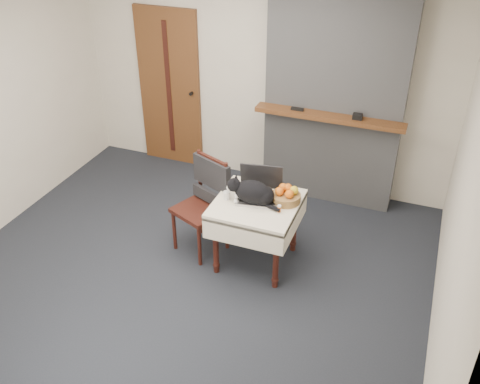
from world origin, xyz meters
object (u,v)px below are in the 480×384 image
Objects in this scene: cat at (254,193)px; cream_jar at (227,195)px; laptop at (260,190)px; door at (170,89)px; side_table at (257,212)px; chair at (207,192)px; pill_bottle at (279,208)px; fruit_basket at (286,195)px.

cat reaches higher than cream_jar.
cream_jar is at bearing -161.39° from laptop.
door reaches higher than cream_jar.
side_table is 0.23m from cat.
chair reaches higher than cat.
side_table is 1.69× the size of laptop.
pill_bottle is 0.26× the size of fruit_basket.
pill_bottle is at bearing -18.79° from side_table.
pill_bottle is 0.82m from chair.
cream_jar is at bearing -169.66° from side_table.
cat is 0.27m from cream_jar.
chair is (-0.81, -0.03, -0.12)m from fruit_basket.
chair is at bearing 168.31° from pill_bottle.
cat is (1.71, -1.65, -0.19)m from door.
chair reaches higher than cream_jar.
pill_bottle is at bearing -20.55° from cat.
fruit_basket is (0.53, 0.16, 0.03)m from cream_jar.
fruit_basket reaches higher than cream_jar.
cat is (-0.02, -0.13, 0.04)m from laptop.
chair reaches higher than pill_bottle.
door is 2.23m from cream_jar.
cream_jar is 1.07× the size of pill_bottle.
door is at bearing 128.36° from cat.
side_table is 0.56m from chair.
chair is at bearing 171.60° from side_table.
cream_jar reaches higher than side_table.
fruit_basket is at bearing 24.19° from side_table.
laptop is (1.73, -1.52, -0.22)m from door.
cat is at bearing -153.69° from fruit_basket.
laptop is at bearing 75.19° from cat.
door reaches higher than fruit_basket.
pill_bottle is (0.25, -0.19, -0.04)m from laptop.
chair reaches higher than fruit_basket.
fruit_basket is (0.00, 0.20, 0.03)m from pill_bottle.
side_table is at bearing 36.76° from cat.
fruit_basket is (0.27, 0.14, -0.05)m from cat.
side_table is 0.33m from cream_jar.
laptop is 0.46× the size of chair.
laptop is at bearing 143.74° from pill_bottle.
cat is at bearing 167.24° from pill_bottle.
chair is (-0.55, 0.08, 0.05)m from side_table.
cat is 7.61× the size of pill_bottle.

